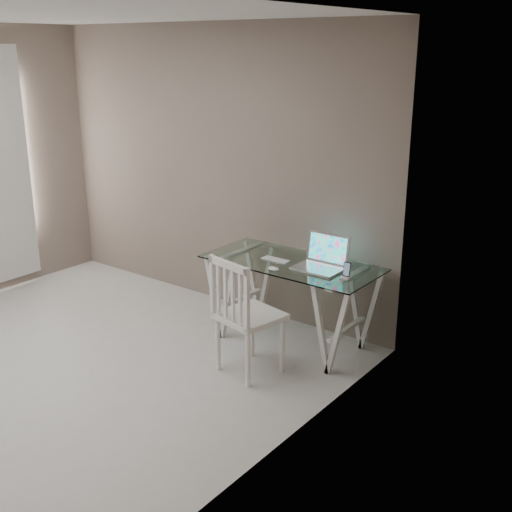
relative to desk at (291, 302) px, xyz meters
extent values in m
plane|color=#BAB8B2|center=(-1.20, -1.83, -0.38)|extent=(4.50, 4.50, 0.00)
cube|color=#75665C|center=(-1.20, 0.42, 0.97)|extent=(4.00, 0.02, 2.70)
cube|color=#75665C|center=(0.80, -1.83, 0.97)|extent=(0.02, 4.50, 2.70)
cube|color=silver|center=(0.00, 0.00, 0.36)|extent=(1.50, 0.70, 0.01)
cube|color=silver|center=(-0.55, 0.00, -0.02)|extent=(0.24, 0.62, 0.72)
cube|color=silver|center=(0.55, 0.00, -0.02)|extent=(0.24, 0.62, 0.72)
cube|color=white|center=(0.03, -0.62, 0.09)|extent=(0.52, 0.52, 0.04)
cylinder|color=white|center=(-0.18, -0.76, -0.16)|extent=(0.04, 0.04, 0.46)
cylinder|color=white|center=(0.17, -0.83, -0.16)|extent=(0.04, 0.04, 0.46)
cylinder|color=white|center=(-0.11, -0.41, -0.16)|extent=(0.04, 0.04, 0.46)
cylinder|color=white|center=(0.24, -0.48, -0.16)|extent=(0.04, 0.04, 0.46)
cube|color=white|center=(-0.01, -0.82, 0.34)|extent=(0.44, 0.12, 0.50)
cube|color=silver|center=(0.28, -0.03, 0.37)|extent=(0.39, 0.27, 0.02)
cube|color=#19D899|center=(0.28, 0.12, 0.51)|extent=(0.39, 0.05, 0.26)
cube|color=silver|center=(-0.14, -0.04, 0.37)|extent=(0.26, 0.11, 0.01)
ellipsoid|color=white|center=(0.00, -0.26, 0.38)|extent=(0.10, 0.06, 0.03)
cube|color=white|center=(0.56, -0.07, 0.37)|extent=(0.07, 0.07, 0.02)
cube|color=black|center=(0.56, -0.06, 0.44)|extent=(0.06, 0.03, 0.12)
camera|label=1|loc=(2.85, -4.26, 2.10)|focal=45.00mm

